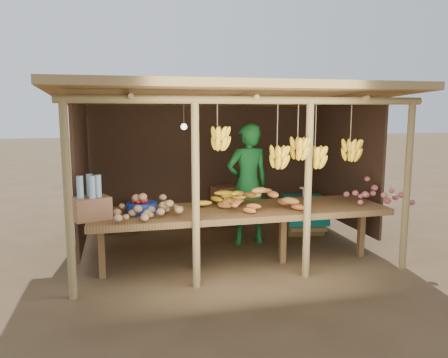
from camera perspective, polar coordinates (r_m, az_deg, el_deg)
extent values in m
plane|color=brown|center=(6.89, 0.00, -8.66)|extent=(60.00, 60.00, 0.00)
cylinder|color=#947B4C|center=(5.02, -19.69, -2.87)|extent=(0.09, 0.09, 2.20)
cylinder|color=#947B4C|center=(6.18, 22.81, -0.92)|extent=(0.09, 0.09, 2.20)
cylinder|color=#947B4C|center=(7.97, -17.49, 1.42)|extent=(0.09, 0.09, 2.20)
cylinder|color=#947B4C|center=(8.75, 11.14, 2.29)|extent=(0.09, 0.09, 2.20)
cylinder|color=#947B4C|center=(5.06, -3.71, -2.27)|extent=(0.09, 0.09, 2.20)
cylinder|color=#947B4C|center=(5.47, 10.90, -1.57)|extent=(0.09, 0.09, 2.20)
cylinder|color=#947B4C|center=(5.13, 4.01, 10.24)|extent=(4.40, 0.09, 0.09)
cylinder|color=#947B4C|center=(8.04, -2.56, 9.74)|extent=(4.40, 0.09, 0.09)
cube|color=#A8834E|center=(6.58, 0.00, 10.74)|extent=(4.70, 3.50, 0.28)
cube|color=#422C1E|center=(8.07, -2.48, 2.70)|extent=(4.20, 0.04, 1.98)
cube|color=#422C1E|center=(6.67, -18.08, 0.97)|extent=(0.04, 2.40, 1.98)
cube|color=#422C1E|center=(7.57, 15.13, 1.99)|extent=(0.04, 2.40, 1.98)
cube|color=brown|center=(5.81, 2.21, -4.23)|extent=(3.90, 1.05, 0.08)
cube|color=brown|center=(5.71, -15.70, -8.96)|extent=(0.08, 0.08, 0.72)
cube|color=brown|center=(5.78, -3.60, -8.41)|extent=(0.08, 0.08, 0.72)
cube|color=brown|center=(6.09, 7.68, -7.56)|extent=(0.08, 0.08, 0.72)
cube|color=brown|center=(6.61, 17.48, -6.59)|extent=(0.08, 0.08, 0.72)
cylinder|color=navy|center=(5.63, -10.70, -3.69)|extent=(0.38, 0.38, 0.13)
cube|color=#8B5C3E|center=(5.45, -17.05, -3.63)|extent=(0.52, 0.47, 0.27)
imported|color=#176A2A|center=(6.81, 3.13, -0.70)|extent=(0.73, 0.52, 1.89)
cube|color=brown|center=(7.66, 10.27, -4.79)|extent=(0.70, 0.62, 0.57)
cube|color=#0C8683|center=(7.60, 10.34, -2.49)|extent=(0.77, 0.69, 0.06)
cube|color=#8B5C3E|center=(8.04, 0.17, -4.68)|extent=(0.50, 0.43, 0.35)
cube|color=#8B5C3E|center=(7.96, 0.17, -2.22)|extent=(0.50, 0.43, 0.35)
cube|color=#8B5C3E|center=(7.94, -3.23, -4.86)|extent=(0.50, 0.43, 0.35)
ellipsoid|color=#422C1E|center=(7.79, -14.88, -4.86)|extent=(0.46, 0.46, 0.62)
ellipsoid|color=#422C1E|center=(7.79, -11.82, -4.75)|extent=(0.46, 0.46, 0.62)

